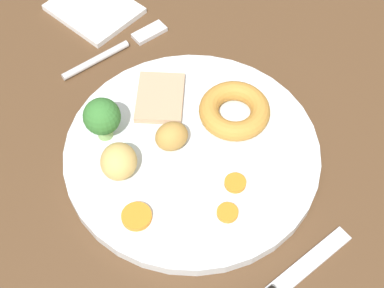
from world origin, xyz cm
name	(u,v)px	position (x,y,z in cm)	size (l,w,h in cm)	color
dining_table	(199,160)	(0.00, 0.00, 1.80)	(120.00, 84.00, 3.60)	brown
dinner_plate	(192,153)	(0.01, -1.07, 4.30)	(28.42, 28.42, 1.40)	white
meat_slice_main	(162,96)	(-7.86, 0.31, 5.40)	(7.17, 5.40, 0.80)	tan
yorkshire_pudding	(235,111)	(-0.84, 5.49, 6.13)	(8.14, 8.14, 2.26)	#C68938
roast_potato_left	(119,161)	(-2.23, -8.97, 6.83)	(4.24, 3.89, 3.66)	#D8B260
roast_potato_right	(172,136)	(-1.76, -2.54, 6.65)	(3.70, 3.12, 3.30)	#BC8C42
carrot_coin_front	(238,181)	(6.34, 0.32, 5.28)	(2.32, 2.32, 0.56)	orange
carrot_coin_back	(137,216)	(3.59, -10.61, 5.31)	(3.13, 3.13, 0.62)	orange
carrot_coin_side	(227,213)	(8.63, -2.82, 5.25)	(2.24, 2.24, 0.49)	orange
broccoli_floret	(102,118)	(-7.25, -7.81, 8.22)	(4.12, 4.12, 5.47)	#8CB766
fork	(118,48)	(-18.71, 0.79, 3.99)	(2.14, 15.29, 0.90)	silver
folded_napkin	(94,9)	(-26.87, 1.99, 4.00)	(11.00, 9.00, 0.80)	white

